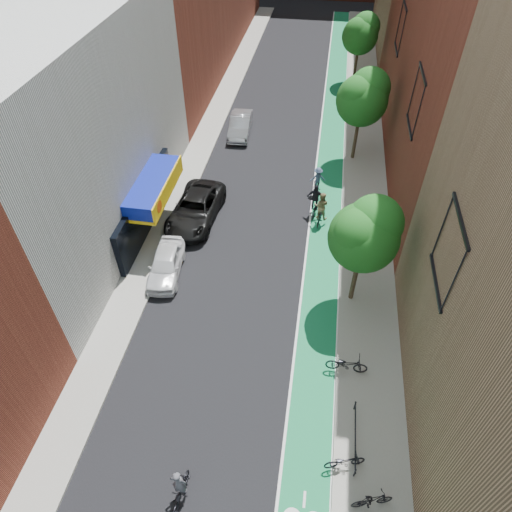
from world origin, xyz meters
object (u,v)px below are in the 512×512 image
at_px(cyclist_lane_far, 317,182).
at_px(cyclist_lane_near, 321,210).
at_px(parked_car_silver, 240,125).
at_px(cyclist_lane_mid, 315,203).
at_px(parked_car_white, 166,264).
at_px(cyclist_lead, 180,490).
at_px(parked_car_black, 195,209).

bearing_deg(cyclist_lane_far, cyclist_lane_near, 82.90).
height_order(parked_car_silver, cyclist_lane_mid, cyclist_lane_mid).
xyz_separation_m(parked_car_white, cyclist_lead, (4.01, -11.25, -0.06)).
distance_m(cyclist_lane_near, cyclist_lane_mid, 0.91).
height_order(cyclist_lead, cyclist_lane_mid, cyclist_lane_mid).
xyz_separation_m(parked_car_white, cyclist_lane_far, (7.80, 9.00, 0.14)).
bearing_deg(cyclist_lane_near, cyclist_lead, 84.66).
xyz_separation_m(cyclist_lead, cyclist_lane_near, (4.19, 17.06, 0.36)).
xyz_separation_m(parked_car_silver, cyclist_lane_far, (6.57, -7.09, 0.10)).
xyz_separation_m(parked_car_black, cyclist_lane_near, (7.77, 0.87, 0.21)).
xyz_separation_m(cyclist_lead, cyclist_lane_far, (3.79, 20.25, 0.19)).
relative_size(parked_car_white, cyclist_lane_near, 1.87).
xyz_separation_m(parked_car_silver, cyclist_lane_near, (6.97, -10.28, 0.27)).
height_order(parked_car_black, cyclist_lane_near, cyclist_lane_near).
relative_size(cyclist_lane_mid, cyclist_lane_far, 1.14).
height_order(cyclist_lead, cyclist_lane_far, cyclist_lead).
distance_m(cyclist_lead, cyclist_lane_near, 17.57).
bearing_deg(parked_car_silver, cyclist_lane_near, -59.43).
bearing_deg(parked_car_black, cyclist_lane_mid, 16.58).
bearing_deg(parked_car_silver, cyclist_lane_far, -50.73).
bearing_deg(parked_car_white, parked_car_silver, 79.67).
relative_size(parked_car_silver, cyclist_lead, 2.29).
distance_m(cyclist_lead, cyclist_lane_mid, 18.27).
bearing_deg(cyclist_lead, cyclist_lane_mid, -98.78).
distance_m(parked_car_white, cyclist_lane_far, 11.91).
height_order(parked_car_silver, cyclist_lane_near, cyclist_lane_near).
distance_m(parked_car_white, cyclist_lane_near, 10.05).
height_order(parked_car_black, parked_car_silver, parked_car_black).
xyz_separation_m(parked_car_white, cyclist_lane_mid, (7.80, 6.61, 0.13)).
bearing_deg(parked_car_white, parked_car_black, 79.16).
bearing_deg(cyclist_lead, parked_car_white, -67.20).
bearing_deg(cyclist_lane_near, cyclist_lane_mid, -55.52).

